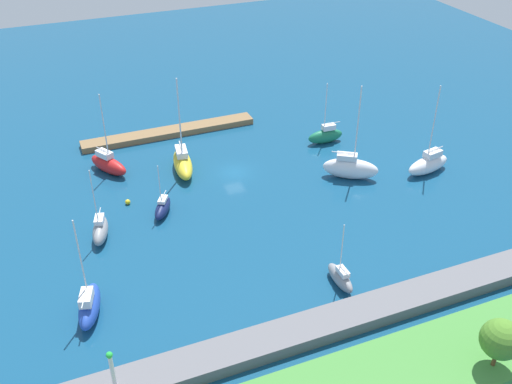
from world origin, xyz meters
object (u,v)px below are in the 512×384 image
at_px(harbor_beacon, 112,366).
at_px(sailboat_red_inner_mooring, 108,164).
at_px(pier_dock, 170,132).
at_px(sailboat_navy_far_south, 163,208).
at_px(sailboat_gray_along_channel, 340,277).
at_px(mooring_buoy_yellow, 128,202).
at_px(sailboat_green_far_north, 326,135).
at_px(sailboat_blue_mid_basin, 89,305).
at_px(sailboat_white_off_beacon, 428,164).
at_px(sailboat_yellow_by_breakwater, 183,163).
at_px(park_tree_east, 501,339).
at_px(sailboat_white_center_basin, 350,168).
at_px(sailboat_gray_east_end, 100,230).

bearing_deg(harbor_beacon, sailboat_red_inner_mooring, -99.19).
height_order(pier_dock, sailboat_navy_far_south, sailboat_navy_far_south).
height_order(sailboat_gray_along_channel, mooring_buoy_yellow, sailboat_gray_along_channel).
bearing_deg(sailboat_gray_along_channel, mooring_buoy_yellow, 36.64).
distance_m(sailboat_green_far_north, sailboat_blue_mid_basin, 44.04).
bearing_deg(sailboat_blue_mid_basin, harbor_beacon, -159.94).
height_order(sailboat_blue_mid_basin, sailboat_gray_along_channel, sailboat_blue_mid_basin).
bearing_deg(mooring_buoy_yellow, sailboat_red_inner_mooring, -85.30).
bearing_deg(sailboat_navy_far_south, sailboat_green_far_north, 138.62).
relative_size(sailboat_navy_far_south, sailboat_white_off_beacon, 0.54).
distance_m(sailboat_red_inner_mooring, mooring_buoy_yellow, 8.85).
bearing_deg(pier_dock, sailboat_navy_far_south, 72.87).
bearing_deg(sailboat_white_off_beacon, sailboat_yellow_by_breakwater, -33.00).
xyz_separation_m(pier_dock, sailboat_gray_along_channel, (-7.42, 39.24, 0.49)).
height_order(pier_dock, sailboat_blue_mid_basin, sailboat_blue_mid_basin).
xyz_separation_m(sailboat_blue_mid_basin, sailboat_white_off_beacon, (-46.27, -10.24, 0.03)).
xyz_separation_m(pier_dock, sailboat_white_off_beacon, (-29.37, 23.85, 0.86)).
relative_size(sailboat_blue_mid_basin, sailboat_white_off_beacon, 0.87).
height_order(park_tree_east, sailboat_red_inner_mooring, sailboat_red_inner_mooring).
xyz_separation_m(sailboat_white_off_beacon, sailboat_gray_along_channel, (21.95, 15.40, -0.37)).
height_order(harbor_beacon, sailboat_blue_mid_basin, sailboat_blue_mid_basin).
xyz_separation_m(sailboat_white_center_basin, sailboat_yellow_by_breakwater, (19.99, -10.02, -0.24)).
distance_m(sailboat_navy_far_south, sailboat_gray_along_channel, 23.56).
relative_size(sailboat_green_far_north, sailboat_white_off_beacon, 0.74).
relative_size(sailboat_white_center_basin, sailboat_navy_far_south, 1.92).
height_order(park_tree_east, sailboat_white_center_basin, sailboat_white_center_basin).
distance_m(harbor_beacon, sailboat_gray_east_end, 22.46).
relative_size(park_tree_east, sailboat_white_off_beacon, 0.38).
bearing_deg(mooring_buoy_yellow, sailboat_white_center_basin, 170.43).
height_order(sailboat_red_inner_mooring, mooring_buoy_yellow, sailboat_red_inner_mooring).
relative_size(sailboat_green_far_north, mooring_buoy_yellow, 14.28).
distance_m(pier_dock, sailboat_white_off_beacon, 37.84).
xyz_separation_m(pier_dock, sailboat_navy_far_south, (6.16, 19.99, 0.42)).
bearing_deg(sailboat_navy_far_south, sailboat_blue_mid_basin, -7.18).
distance_m(pier_dock, sailboat_green_far_north, 23.41).
bearing_deg(harbor_beacon, sailboat_yellow_by_breakwater, -114.75).
bearing_deg(mooring_buoy_yellow, pier_dock, -120.67).
height_order(harbor_beacon, sailboat_gray_east_end, sailboat_gray_east_end).
xyz_separation_m(harbor_beacon, mooring_buoy_yellow, (-6.65, -27.89, -3.13)).
height_order(sailboat_red_inner_mooring, sailboat_blue_mid_basin, sailboat_red_inner_mooring).
relative_size(pier_dock, mooring_buoy_yellow, 40.32).
xyz_separation_m(park_tree_east, sailboat_white_center_basin, (-5.11, -33.04, -2.70)).
relative_size(sailboat_yellow_by_breakwater, sailboat_navy_far_south, 1.98).
bearing_deg(sailboat_red_inner_mooring, pier_dock, 95.42).
distance_m(pier_dock, sailboat_yellow_by_breakwater, 11.24).
xyz_separation_m(sailboat_gray_along_channel, mooring_buoy_yellow, (17.12, -22.89, -0.61)).
relative_size(sailboat_red_inner_mooring, sailboat_blue_mid_basin, 1.04).
relative_size(sailboat_red_inner_mooring, mooring_buoy_yellow, 17.50).
height_order(harbor_beacon, sailboat_green_far_north, sailboat_green_far_north).
bearing_deg(mooring_buoy_yellow, sailboat_green_far_north, -170.06).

